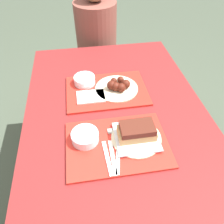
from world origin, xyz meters
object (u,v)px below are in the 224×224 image
Objects in this scene: bowl_coleslaw_near at (85,136)px; tray_far at (107,91)px; brisket_sandwich_plate at (137,134)px; tray_near at (117,144)px; bowl_coleslaw_far at (85,80)px; person_seated_across at (96,34)px; wings_plate_far at (118,86)px.

tray_far is at bearing 67.03° from bowl_coleslaw_near.
bowl_coleslaw_near is 0.54× the size of brisket_sandwich_plate.
tray_near is 0.14m from bowl_coleslaw_near.
tray_near is 3.74× the size of bowl_coleslaw_near.
tray_far is at bearing -33.85° from bowl_coleslaw_far.
brisket_sandwich_plate is at bearing -86.79° from person_seated_across.
brisket_sandwich_plate is at bearing -77.32° from tray_far.
wings_plate_far reaches higher than tray_far.
tray_near and tray_far have the same top height.
bowl_coleslaw_near is (-0.14, -0.33, 0.03)m from tray_far.
bowl_coleslaw_far is (-0.11, 0.45, 0.03)m from tray_near.
tray_far is 0.07m from wings_plate_far.
person_seated_across reaches higher than tray_near.
person_seated_across reaches higher than wings_plate_far.
tray_near is 1.87× the size of wings_plate_far.
bowl_coleslaw_far is 0.16× the size of person_seated_across.
brisket_sandwich_plate is (0.08, -0.36, 0.04)m from tray_far.
tray_far is 3.74× the size of bowl_coleslaw_far.
wings_plate_far is (0.20, 0.33, -0.01)m from bowl_coleslaw_near.
tray_near is 2.00× the size of brisket_sandwich_plate.
tray_near is 0.61× the size of person_seated_across.
bowl_coleslaw_far is at bearing -101.48° from person_seated_across.
tray_far is 0.37m from brisket_sandwich_plate.
person_seated_across is at bearing 93.21° from brisket_sandwich_plate.
bowl_coleslaw_near is at bearing -121.45° from wings_plate_far.
tray_near is at bearing -100.10° from wings_plate_far.
tray_near is 0.10m from brisket_sandwich_plate.
tray_far is 0.36m from bowl_coleslaw_near.
bowl_coleslaw_far is 0.19m from wings_plate_far.
bowl_coleslaw_far is at bearing 146.15° from tray_far.
tray_near is 0.38m from wings_plate_far.
person_seated_across reaches higher than tray_far.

